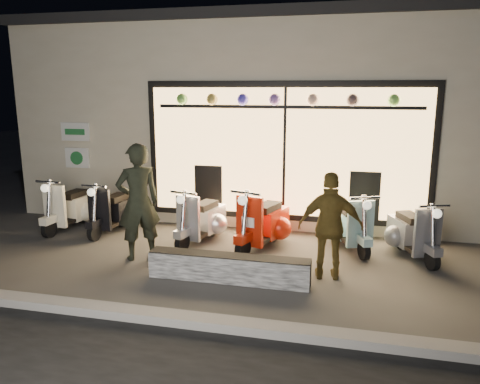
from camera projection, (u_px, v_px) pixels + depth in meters
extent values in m
plane|color=#383533|center=(216.00, 263.00, 7.48)|extent=(40.00, 40.00, 0.00)
cube|color=slate|center=(170.00, 318.00, 5.57)|extent=(40.00, 0.25, 0.12)
cube|color=beige|center=(270.00, 118.00, 11.80)|extent=(10.00, 6.00, 4.00)
cube|color=black|center=(271.00, 31.00, 11.35)|extent=(10.20, 6.20, 0.20)
cube|color=black|center=(285.00, 152.00, 8.85)|extent=(5.45, 0.06, 2.65)
cube|color=#FFBF6B|center=(285.00, 153.00, 8.81)|extent=(5.20, 0.04, 2.40)
cube|color=black|center=(285.00, 107.00, 8.59)|extent=(4.90, 0.06, 0.06)
cube|color=white|center=(75.00, 132.00, 9.75)|extent=(0.65, 0.04, 0.38)
cube|color=white|center=(77.00, 158.00, 9.87)|extent=(0.55, 0.04, 0.42)
cube|color=black|center=(229.00, 268.00, 6.74)|extent=(2.35, 0.28, 0.40)
cylinder|color=black|center=(182.00, 243.00, 7.97)|extent=(0.17, 0.34, 0.33)
cylinder|color=black|center=(211.00, 228.00, 8.82)|extent=(0.19, 0.35, 0.33)
cube|color=silver|center=(188.00, 218.00, 8.06)|extent=(0.45, 0.17, 0.80)
cube|color=silver|center=(208.00, 219.00, 8.69)|extent=(0.55, 0.76, 0.45)
cube|color=black|center=(205.00, 206.00, 8.54)|extent=(0.39, 0.59, 0.12)
sphere|color=#FFF2CC|center=(181.00, 200.00, 7.80)|extent=(0.18, 0.18, 0.15)
cylinder|color=black|center=(243.00, 249.00, 7.63)|extent=(0.21, 0.37, 0.35)
cylinder|color=black|center=(272.00, 232.00, 8.50)|extent=(0.23, 0.38, 0.35)
cube|color=#AF1F0B|center=(250.00, 221.00, 7.73)|extent=(0.48, 0.22, 0.86)
cube|color=#AF1F0B|center=(270.00, 222.00, 8.37)|extent=(0.64, 0.83, 0.48)
cube|color=black|center=(267.00, 207.00, 8.22)|extent=(0.46, 0.65, 0.13)
sphere|color=#FFF2CC|center=(243.00, 200.00, 7.45)|extent=(0.20, 0.20, 0.16)
cylinder|color=black|center=(94.00, 232.00, 8.55)|extent=(0.12, 0.33, 0.33)
cylinder|color=black|center=(123.00, 218.00, 9.44)|extent=(0.14, 0.34, 0.33)
cube|color=black|center=(99.00, 210.00, 8.66)|extent=(0.45, 0.10, 0.79)
cube|color=black|center=(119.00, 210.00, 9.31)|extent=(0.46, 0.70, 0.44)
cube|color=black|center=(116.00, 198.00, 9.16)|extent=(0.31, 0.56, 0.12)
sphere|color=#FFF2CC|center=(91.00, 192.00, 8.38)|extent=(0.16, 0.16, 0.14)
cylinder|color=black|center=(49.00, 229.00, 8.73)|extent=(0.12, 0.35, 0.34)
cylinder|color=black|center=(82.00, 215.00, 9.66)|extent=(0.14, 0.35, 0.34)
cube|color=#F7EDCA|center=(55.00, 206.00, 8.84)|extent=(0.46, 0.10, 0.82)
cube|color=#F7EDCA|center=(78.00, 207.00, 9.52)|extent=(0.47, 0.73, 0.46)
cube|color=black|center=(74.00, 194.00, 9.37)|extent=(0.32, 0.58, 0.12)
sphere|color=#FFF2CC|center=(45.00, 188.00, 8.55)|extent=(0.16, 0.16, 0.15)
cylinder|color=black|center=(364.00, 250.00, 7.60)|extent=(0.21, 0.34, 0.33)
cylinder|color=black|center=(343.00, 232.00, 8.53)|extent=(0.23, 0.35, 0.33)
cube|color=#93C5D1|center=(360.00, 224.00, 7.71)|extent=(0.44, 0.23, 0.80)
cube|color=#93C5D1|center=(345.00, 223.00, 8.40)|extent=(0.63, 0.78, 0.45)
cube|color=black|center=(348.00, 210.00, 8.24)|extent=(0.45, 0.61, 0.12)
sphere|color=#FFF2CC|center=(367.00, 205.00, 7.42)|extent=(0.19, 0.19, 0.15)
cylinder|color=black|center=(432.00, 260.00, 7.16)|extent=(0.21, 0.34, 0.32)
cylinder|color=black|center=(403.00, 241.00, 8.08)|extent=(0.22, 0.34, 0.32)
cube|color=slate|center=(427.00, 233.00, 7.28)|extent=(0.43, 0.22, 0.78)
cube|color=slate|center=(406.00, 231.00, 7.95)|extent=(0.61, 0.76, 0.44)
cube|color=black|center=(410.00, 218.00, 7.80)|extent=(0.44, 0.59, 0.11)
sphere|color=#FFF2CC|center=(437.00, 214.00, 6.99)|extent=(0.18, 0.18, 0.14)
imported|color=black|center=(138.00, 202.00, 7.50)|extent=(0.83, 0.78, 1.90)
imported|color=brown|center=(330.00, 226.00, 6.74)|extent=(0.96, 0.48, 1.58)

